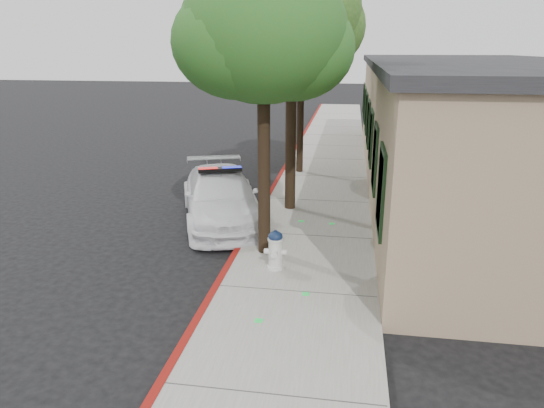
{
  "coord_description": "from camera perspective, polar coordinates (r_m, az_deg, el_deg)",
  "views": [
    {
      "loc": [
        2.52,
        -8.53,
        4.62
      ],
      "look_at": [
        0.69,
        3.03,
        0.91
      ],
      "focal_mm": 32.75,
      "sensor_mm": 36.0,
      "label": 1
    }
  ],
  "objects": [
    {
      "name": "police_car",
      "position": [
        13.67,
        -5.9,
        0.86
      ],
      "size": [
        3.5,
        5.23,
        1.53
      ],
      "rotation": [
        0.0,
        0.0,
        0.35
      ],
      "color": "white",
      "rests_on": "ground"
    },
    {
      "name": "ground",
      "position": [
        10.02,
        -6.72,
        -9.99
      ],
      "size": [
        120.0,
        120.0,
        0.0
      ],
      "primitive_type": "plane",
      "color": "black",
      "rests_on": "ground"
    },
    {
      "name": "fire_hydrant",
      "position": [
        10.41,
        0.4,
        -5.25
      ],
      "size": [
        0.48,
        0.42,
        0.85
      ],
      "rotation": [
        0.0,
        0.0,
        0.0
      ],
      "color": "silver",
      "rests_on": "sidewalk"
    },
    {
      "name": "clapboard_building",
      "position": [
        18.2,
        22.39,
        8.41
      ],
      "size": [
        7.3,
        20.89,
        4.24
      ],
      "color": "#90785E",
      "rests_on": "ground"
    },
    {
      "name": "sidewalk",
      "position": [
        12.43,
        4.13,
        -3.91
      ],
      "size": [
        3.2,
        60.0,
        0.15
      ],
      "primitive_type": "cube",
      "color": "gray",
      "rests_on": "ground"
    },
    {
      "name": "street_tree_far",
      "position": [
        18.22,
        3.53,
        16.41
      ],
      "size": [
        2.93,
        2.98,
        5.46
      ],
      "rotation": [
        0.0,
        0.0,
        0.36
      ],
      "color": "black",
      "rests_on": "sidewalk"
    },
    {
      "name": "street_tree_near",
      "position": [
        10.52,
        -0.96,
        18.48
      ],
      "size": [
        3.65,
        3.39,
        6.21
      ],
      "rotation": [
        0.0,
        0.0,
        -0.17
      ],
      "color": "black",
      "rests_on": "sidewalk"
    },
    {
      "name": "red_curb",
      "position": [
        12.63,
        -2.86,
        -3.49
      ],
      "size": [
        0.14,
        60.0,
        0.16
      ],
      "primitive_type": "cube",
      "color": "maroon",
      "rests_on": "ground"
    },
    {
      "name": "street_tree_mid",
      "position": [
        13.83,
        2.4,
        20.55
      ],
      "size": [
        3.78,
        3.6,
        6.88
      ],
      "rotation": [
        0.0,
        0.0,
        -0.0
      ],
      "color": "black",
      "rests_on": "sidewalk"
    }
  ]
}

